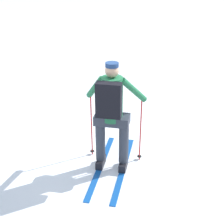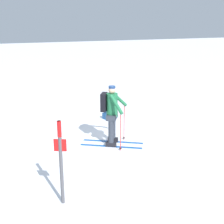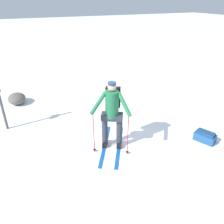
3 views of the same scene
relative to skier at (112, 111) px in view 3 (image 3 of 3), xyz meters
The scene contains 4 objects.
ground_plane 1.02m from the skier, 87.53° to the right, with size 80.00×80.00×0.00m, color white.
skier is the anchor object (origin of this frame).
dropped_backpack 2.61m from the skier, 110.52° to the right, with size 0.59×0.47×0.28m.
rock_boulder 4.28m from the skier, 29.20° to the left, with size 0.70×0.60×0.39m, color #5B5651.
Camera 3 is at (-4.20, 2.18, 3.41)m, focal length 35.00 mm.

